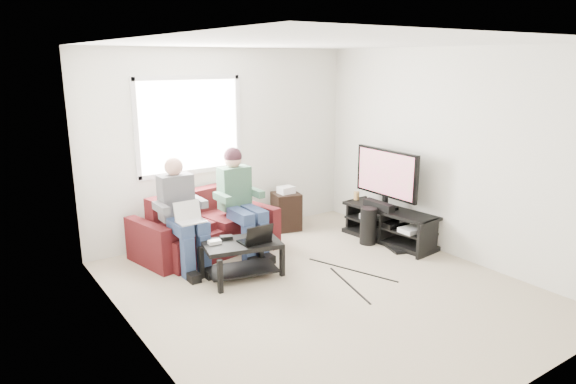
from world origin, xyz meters
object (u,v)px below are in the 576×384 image
Objects in this scene: coffee_table at (242,251)px; end_table at (286,210)px; tv at (386,175)px; subwoofer at (368,226)px; tv_stand at (389,227)px; sofa at (204,231)px.

coffee_table is 1.47× the size of end_table.
end_table is (-0.88, 1.13, -0.63)m from tv.
subwoofer is at bearing -178.69° from tv.
tv_stand reaches higher than coffee_table.
sofa is at bearing 157.31° from tv.
end_table is at bearing 127.75° from tv.
sofa reaches higher than tv_stand.
tv is at bearing -52.25° from end_table.
tv is (2.27, 0.01, 0.61)m from coffee_table.
tv is 0.74m from subwoofer.
subwoofer is (1.97, 0.00, -0.06)m from coffee_table.
tv_stand is 2.85× the size of subwoofer.
coffee_table is (0.02, -0.96, 0.02)m from sofa.
tv reaches higher than subwoofer.
sofa is at bearing 154.10° from subwoofer.
tv_stand is at bearing -88.53° from tv.
coffee_table is at bearing -88.88° from sofa.
tv reaches higher than coffee_table.
sofa is 2.21m from subwoofer.
subwoofer is (-0.30, -0.01, -0.67)m from tv.
end_table is at bearing 39.29° from coffee_table.
tv is 1.56m from end_table.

